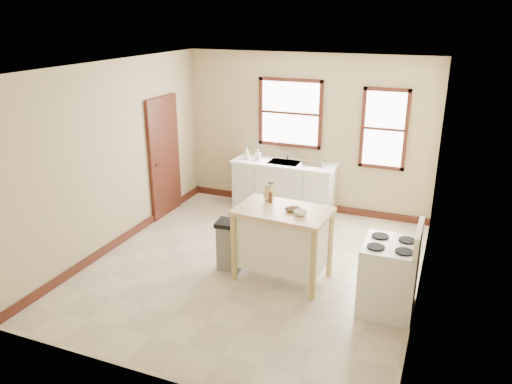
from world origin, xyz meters
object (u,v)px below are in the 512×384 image
(gas_stove, at_px, (389,267))
(bowl_b, at_px, (294,209))
(knife_block, at_px, (269,193))
(bowl_c, at_px, (300,213))
(dish_rack, at_px, (314,163))
(kitchen_island, at_px, (282,244))
(soap_bottle_a, at_px, (247,153))
(bowl_a, at_px, (291,210))
(soap_bottle_b, at_px, (258,155))
(pepper_grinder, at_px, (270,198))
(trash_bin, at_px, (230,245))

(gas_stove, bearing_deg, bowl_b, 168.28)
(knife_block, xyz_separation_m, bowl_c, (0.56, -0.37, -0.07))
(dish_rack, relative_size, kitchen_island, 0.32)
(dish_rack, relative_size, bowl_c, 2.23)
(kitchen_island, bearing_deg, soap_bottle_a, 126.91)
(bowl_a, bearing_deg, soap_bottle_a, 124.73)
(soap_bottle_a, height_order, soap_bottle_b, soap_bottle_a)
(pepper_grinder, height_order, bowl_c, pepper_grinder)
(knife_block, relative_size, bowl_a, 1.31)
(knife_block, height_order, gas_stove, knife_block)
(soap_bottle_b, height_order, bowl_b, soap_bottle_b)
(kitchen_island, bearing_deg, knife_block, 141.26)
(soap_bottle_a, relative_size, dish_rack, 0.56)
(dish_rack, distance_m, bowl_a, 2.40)
(soap_bottle_b, bearing_deg, bowl_a, -67.41)
(bowl_a, bearing_deg, bowl_b, 44.64)
(dish_rack, xyz_separation_m, pepper_grinder, (-0.00, -2.19, 0.11))
(knife_block, distance_m, gas_stove, 1.89)
(soap_bottle_b, distance_m, gas_stove, 3.73)
(bowl_a, height_order, bowl_b, same)
(dish_rack, xyz_separation_m, trash_bin, (-0.52, -2.38, -0.61))
(soap_bottle_b, xyz_separation_m, bowl_a, (1.37, -2.29, -0.00))
(bowl_b, bearing_deg, kitchen_island, -171.09)
(soap_bottle_a, relative_size, pepper_grinder, 1.45)
(soap_bottle_a, height_order, gas_stove, same)
(bowl_c, height_order, trash_bin, bowl_c)
(trash_bin, distance_m, gas_stove, 2.22)
(bowl_c, bearing_deg, dish_rack, 101.61)
(soap_bottle_a, xyz_separation_m, bowl_b, (1.62, -2.24, -0.01))
(bowl_b, relative_size, gas_stove, 0.14)
(dish_rack, bearing_deg, bowl_a, -61.11)
(pepper_grinder, bearing_deg, kitchen_island, -35.11)
(bowl_a, bearing_deg, kitchen_island, 172.83)
(knife_block, height_order, pepper_grinder, knife_block)
(dish_rack, height_order, bowl_c, bowl_c)
(kitchen_island, bearing_deg, dish_rack, 99.68)
(soap_bottle_a, bearing_deg, gas_stove, -39.23)
(dish_rack, distance_m, trash_bin, 2.51)
(bowl_b, distance_m, bowl_c, 0.17)
(soap_bottle_b, distance_m, kitchen_island, 2.66)
(kitchen_island, distance_m, bowl_a, 0.53)
(kitchen_island, bearing_deg, trash_bin, -174.21)
(bowl_a, bearing_deg, dish_rack, 98.31)
(soap_bottle_b, distance_m, knife_block, 2.23)
(bowl_a, height_order, gas_stove, gas_stove)
(bowl_a, xyz_separation_m, trash_bin, (-0.87, -0.01, -0.66))
(bowl_a, relative_size, bowl_c, 0.87)
(trash_bin, relative_size, gas_stove, 0.63)
(bowl_a, xyz_separation_m, gas_stove, (1.33, -0.23, -0.45))
(bowl_c, bearing_deg, soap_bottle_b, 122.81)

